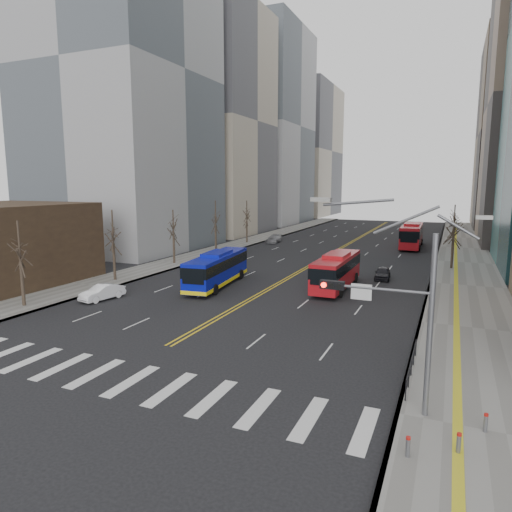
# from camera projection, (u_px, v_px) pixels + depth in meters

# --- Properties ---
(ground) EXTENTS (220.00, 220.00, 0.00)m
(ground) POSITION_uv_depth(u_px,v_px,m) (113.00, 377.00, 23.80)
(ground) COLOR black
(sidewalk_right) EXTENTS (7.00, 130.00, 0.15)m
(sidewalk_right) POSITION_uv_depth(u_px,v_px,m) (464.00, 263.00, 57.74)
(sidewalk_right) COLOR slate
(sidewalk_right) RESTS_ON ground
(sidewalk_left) EXTENTS (5.00, 130.00, 0.15)m
(sidewalk_left) POSITION_uv_depth(u_px,v_px,m) (225.00, 248.00, 71.04)
(sidewalk_left) COLOR slate
(sidewalk_left) RESTS_ON ground
(crosswalk) EXTENTS (26.70, 4.00, 0.01)m
(crosswalk) POSITION_uv_depth(u_px,v_px,m) (113.00, 377.00, 23.80)
(crosswalk) COLOR silver
(crosswalk) RESTS_ON ground
(centerline) EXTENTS (0.55, 100.00, 0.01)m
(centerline) POSITION_uv_depth(u_px,v_px,m) (345.00, 246.00, 73.66)
(centerline) COLOR gold
(centerline) RESTS_ON ground
(office_towers) EXTENTS (83.00, 134.00, 58.00)m
(office_towers) POSITION_uv_depth(u_px,v_px,m) (366.00, 105.00, 82.10)
(office_towers) COLOR gray
(office_towers) RESTS_ON ground
(signal_mast) EXTENTS (5.37, 0.37, 9.39)m
(signal_mast) POSITION_uv_depth(u_px,v_px,m) (395.00, 305.00, 19.46)
(signal_mast) COLOR slate
(signal_mast) RESTS_ON ground
(pedestrian_railing) EXTENTS (0.06, 6.06, 1.02)m
(pedestrian_railing) POSITION_uv_depth(u_px,v_px,m) (412.00, 363.00, 23.51)
(pedestrian_railing) COLOR black
(pedestrian_railing) RESTS_ON sidewalk_right
(bollards) EXTENTS (2.87, 3.17, 0.78)m
(bollards) POSITION_uv_depth(u_px,v_px,m) (452.00, 437.00, 17.19)
(bollards) COLOR slate
(bollards) RESTS_ON sidewalk_right
(street_trees) EXTENTS (35.20, 47.20, 7.60)m
(street_trees) POSITION_uv_depth(u_px,v_px,m) (253.00, 225.00, 57.17)
(street_trees) COLOR black
(street_trees) RESTS_ON ground
(blue_bus) EXTENTS (3.84, 11.79, 3.38)m
(blue_bus) POSITION_uv_depth(u_px,v_px,m) (217.00, 268.00, 44.91)
(blue_bus) COLOR #0B13A8
(blue_bus) RESTS_ON ground
(red_bus_near) EXTENTS (2.73, 10.70, 3.41)m
(red_bus_near) POSITION_uv_depth(u_px,v_px,m) (336.00, 269.00, 43.76)
(red_bus_near) COLOR #AC1219
(red_bus_near) RESTS_ON ground
(red_bus_far) EXTENTS (3.28, 12.39, 3.88)m
(red_bus_far) POSITION_uv_depth(u_px,v_px,m) (412.00, 234.00, 71.67)
(red_bus_far) COLOR #AC1219
(red_bus_far) RESTS_ON ground
(car_white) EXTENTS (2.15, 4.24, 1.33)m
(car_white) POSITION_uv_depth(u_px,v_px,m) (102.00, 292.00, 39.56)
(car_white) COLOR white
(car_white) RESTS_ON ground
(car_dark_mid) EXTENTS (1.81, 3.89, 1.29)m
(car_dark_mid) POSITION_uv_depth(u_px,v_px,m) (383.00, 273.00, 48.11)
(car_dark_mid) COLOR black
(car_dark_mid) RESTS_ON ground
(car_silver) EXTENTS (2.14, 4.66, 1.32)m
(car_silver) POSITION_uv_depth(u_px,v_px,m) (274.00, 239.00, 77.70)
(car_silver) COLOR gray
(car_silver) RESTS_ON ground
(car_dark_far) EXTENTS (2.54, 5.00, 1.35)m
(car_dark_far) POSITION_uv_depth(u_px,v_px,m) (409.00, 232.00, 87.71)
(car_dark_far) COLOR black
(car_dark_far) RESTS_ON ground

